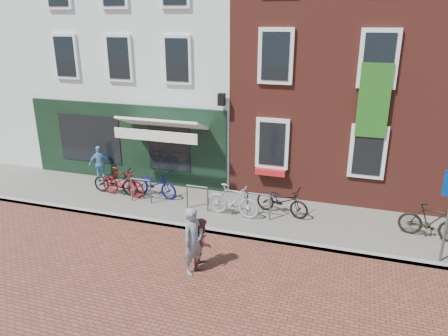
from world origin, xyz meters
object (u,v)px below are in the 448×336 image
(bicycle_2, at_px, (155,184))
(bicycle_0, at_px, (116,181))
(woman, at_px, (193,241))
(bicycle_1, at_px, (123,182))
(bicycle_3, at_px, (233,200))
(cafe_person, at_px, (100,164))
(bicycle_4, at_px, (282,201))
(boy, at_px, (202,242))
(bicycle_5, at_px, (431,221))

(bicycle_2, bearing_deg, bicycle_0, 107.52)
(woman, distance_m, bicycle_1, 5.27)
(woman, bearing_deg, bicycle_3, 21.61)
(cafe_person, height_order, bicycle_0, cafe_person)
(bicycle_0, distance_m, bicycle_2, 1.41)
(woman, height_order, bicycle_4, woman)
(bicycle_3, relative_size, bicycle_4, 0.97)
(bicycle_3, bearing_deg, bicycle_0, 90.51)
(bicycle_0, relative_size, bicycle_4, 1.00)
(boy, relative_size, bicycle_0, 0.75)
(boy, bearing_deg, cafe_person, 45.67)
(bicycle_2, height_order, bicycle_4, same)
(bicycle_0, distance_m, bicycle_5, 10.00)
(bicycle_2, relative_size, bicycle_4, 1.00)
(bicycle_0, height_order, bicycle_1, bicycle_1)
(bicycle_1, distance_m, bicycle_5, 9.66)
(woman, relative_size, bicycle_4, 0.97)
(woman, relative_size, bicycle_0, 0.97)
(bicycle_0, distance_m, bicycle_1, 0.36)
(woman, relative_size, bicycle_5, 1.00)
(bicycle_3, bearing_deg, bicycle_5, -80.99)
(boy, distance_m, bicycle_2, 4.58)
(bicycle_2, relative_size, bicycle_5, 1.03)
(woman, bearing_deg, bicycle_0, 73.33)
(boy, relative_size, cafe_person, 0.94)
(woman, relative_size, bicycle_1, 1.00)
(bicycle_5, bearing_deg, woman, 132.73)
(cafe_person, xyz_separation_m, bicycle_3, (5.58, -1.34, -0.18))
(bicycle_4, bearing_deg, woman, 173.05)
(bicycle_2, distance_m, bicycle_3, 3.06)
(bicycle_1, xyz_separation_m, bicycle_3, (4.04, -0.32, 0.00))
(cafe_person, bearing_deg, boy, 102.83)
(boy, relative_size, bicycle_1, 0.77)
(bicycle_2, bearing_deg, bicycle_5, -83.46)
(woman, xyz_separation_m, bicycle_2, (-2.94, 3.74, -0.29))
(bicycle_4, relative_size, bicycle_5, 1.03)
(bicycle_5, bearing_deg, bicycle_2, 99.50)
(boy, distance_m, bicycle_1, 5.13)
(cafe_person, xyz_separation_m, bicycle_0, (1.20, -0.92, -0.23))
(boy, bearing_deg, bicycle_2, 33.55)
(bicycle_1, bearing_deg, bicycle_3, -89.74)
(woman, bearing_deg, bicycle_1, 71.81)
(bicycle_0, bearing_deg, bicycle_4, -86.76)
(bicycle_3, height_order, bicycle_4, bicycle_3)
(bicycle_1, bearing_deg, bicycle_5, -85.33)
(boy, bearing_deg, woman, 154.87)
(bicycle_2, height_order, bicycle_3, bicycle_3)
(bicycle_2, distance_m, bicycle_5, 8.62)
(bicycle_1, relative_size, bicycle_4, 0.97)
(bicycle_1, relative_size, bicycle_2, 0.97)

